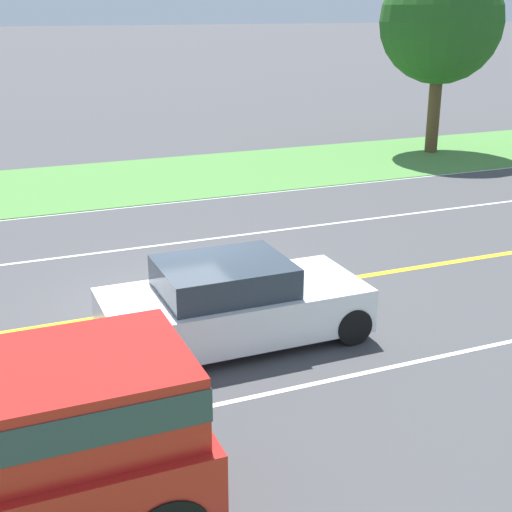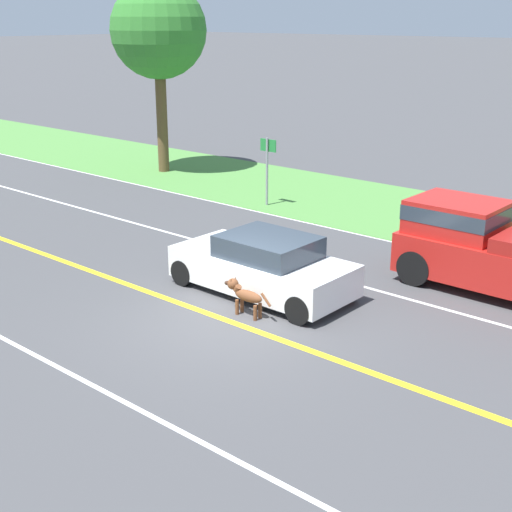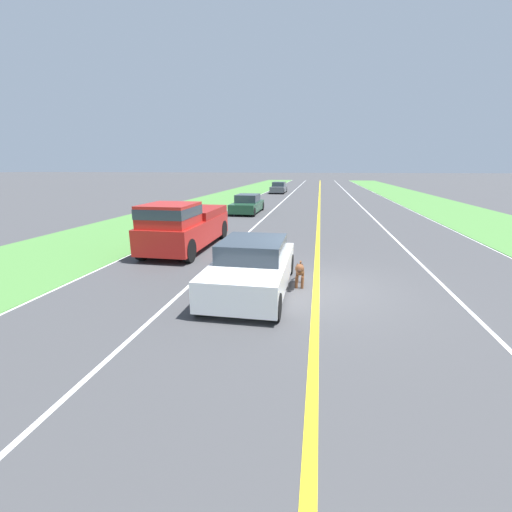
{
  "view_description": "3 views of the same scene",
  "coord_description": "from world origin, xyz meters",
  "px_view_note": "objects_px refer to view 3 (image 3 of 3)",
  "views": [
    {
      "loc": [
        11.57,
        -3.15,
        5.15
      ],
      "look_at": [
        0.88,
        1.3,
        1.09
      ],
      "focal_mm": 50.0,
      "sensor_mm": 36.0,
      "label": 1
    },
    {
      "loc": [
        -9.85,
        -9.21,
        5.98
      ],
      "look_at": [
        1.09,
        0.23,
        1.1
      ],
      "focal_mm": 50.0,
      "sensor_mm": 36.0,
      "label": 2
    },
    {
      "loc": [
        0.03,
        9.07,
        3.22
      ],
      "look_at": [
        1.53,
        0.9,
        1.06
      ],
      "focal_mm": 24.0,
      "sensor_mm": 36.0,
      "label": 3
    }
  ],
  "objects_px": {
    "dog": "(300,271)",
    "ego_car": "(252,267)",
    "car_trailing_near": "(247,204)",
    "car_trailing_mid": "(279,188)",
    "pickup_truck": "(184,225)"
  },
  "relations": [
    {
      "from": "dog",
      "to": "car_trailing_near",
      "type": "relative_size",
      "value": 0.28
    },
    {
      "from": "dog",
      "to": "pickup_truck",
      "type": "height_order",
      "value": "pickup_truck"
    },
    {
      "from": "ego_car",
      "to": "dog",
      "type": "distance_m",
      "value": 1.35
    },
    {
      "from": "ego_car",
      "to": "dog",
      "type": "xyz_separation_m",
      "value": [
        -1.24,
        -0.52,
        -0.18
      ]
    },
    {
      "from": "pickup_truck",
      "to": "car_trailing_near",
      "type": "height_order",
      "value": "pickup_truck"
    },
    {
      "from": "car_trailing_near",
      "to": "dog",
      "type": "bearing_deg",
      "value": 106.97
    },
    {
      "from": "dog",
      "to": "pickup_truck",
      "type": "distance_m",
      "value": 6.07
    },
    {
      "from": "ego_car",
      "to": "car_trailing_near",
      "type": "bearing_deg",
      "value": -77.78
    },
    {
      "from": "pickup_truck",
      "to": "dog",
      "type": "bearing_deg",
      "value": 142.51
    },
    {
      "from": "dog",
      "to": "car_trailing_near",
      "type": "bearing_deg",
      "value": -74.37
    },
    {
      "from": "dog",
      "to": "pickup_truck",
      "type": "xyz_separation_m",
      "value": [
        4.8,
        -3.68,
        0.53
      ]
    },
    {
      "from": "ego_car",
      "to": "pickup_truck",
      "type": "height_order",
      "value": "pickup_truck"
    },
    {
      "from": "dog",
      "to": "ego_car",
      "type": "bearing_deg",
      "value": 21.41
    },
    {
      "from": "car_trailing_near",
      "to": "car_trailing_mid",
      "type": "relative_size",
      "value": 0.99
    },
    {
      "from": "car_trailing_near",
      "to": "pickup_truck",
      "type": "bearing_deg",
      "value": 89.26
    }
  ]
}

